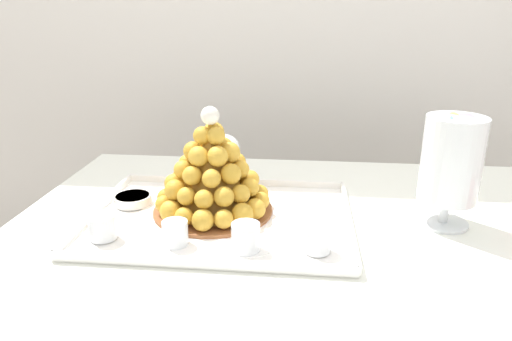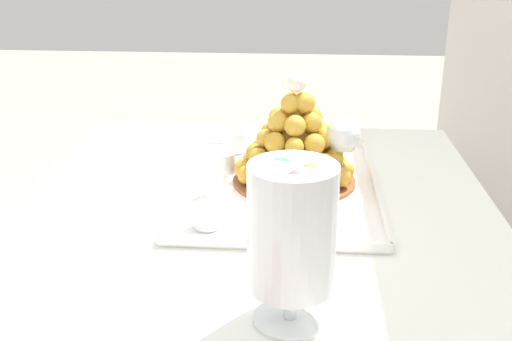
# 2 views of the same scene
# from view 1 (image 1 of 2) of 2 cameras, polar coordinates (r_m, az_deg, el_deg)

# --- Properties ---
(buffet_table) EXTENTS (1.40, 1.02, 0.75)m
(buffet_table) POSITION_cam_1_polar(r_m,az_deg,el_deg) (1.06, 7.16, -11.96)
(buffet_table) COLOR brown
(buffet_table) RESTS_ON ground_plane
(serving_tray) EXTENTS (0.59, 0.43, 0.02)m
(serving_tray) POSITION_cam_1_polar(r_m,az_deg,el_deg) (1.07, -4.42, -5.91)
(serving_tray) COLOR white
(serving_tray) RESTS_ON buffet_table
(croquembouche) EXTENTS (0.28, 0.28, 0.25)m
(croquembouche) POSITION_cam_1_polar(r_m,az_deg,el_deg) (1.07, -5.42, -0.46)
(croquembouche) COLOR brown
(croquembouche) RESTS_ON serving_tray
(dessert_cup_left) EXTENTS (0.06, 0.06, 0.05)m
(dessert_cup_left) POSITION_cam_1_polar(r_m,az_deg,el_deg) (1.02, -18.39, -6.71)
(dessert_cup_left) COLOR silver
(dessert_cup_left) RESTS_ON serving_tray
(dessert_cup_mid_left) EXTENTS (0.05, 0.05, 0.05)m
(dessert_cup_mid_left) POSITION_cam_1_polar(r_m,az_deg,el_deg) (0.96, -9.92, -7.70)
(dessert_cup_mid_left) COLOR silver
(dessert_cup_mid_left) RESTS_ON serving_tray
(dessert_cup_centre) EXTENTS (0.06, 0.06, 0.06)m
(dessert_cup_centre) POSITION_cam_1_polar(r_m,az_deg,el_deg) (0.92, -1.29, -8.31)
(dessert_cup_centre) COLOR silver
(dessert_cup_centre) RESTS_ON serving_tray
(dessert_cup_mid_right) EXTENTS (0.05, 0.05, 0.05)m
(dessert_cup_mid_right) POSITION_cam_1_polar(r_m,az_deg,el_deg) (0.93, 7.62, -8.62)
(dessert_cup_mid_right) COLOR silver
(dessert_cup_mid_right) RESTS_ON serving_tray
(creme_brulee_ramekin) EXTENTS (0.09, 0.09, 0.02)m
(creme_brulee_ramekin) POSITION_cam_1_polar(r_m,az_deg,el_deg) (1.18, -14.95, -3.39)
(creme_brulee_ramekin) COLOR white
(creme_brulee_ramekin) RESTS_ON serving_tray
(macaron_goblet) EXTENTS (0.13, 0.13, 0.26)m
(macaron_goblet) POSITION_cam_1_polar(r_m,az_deg,el_deg) (1.08, 22.94, 1.08)
(macaron_goblet) COLOR white
(macaron_goblet) RESTS_ON buffet_table
(wine_glass) EXTENTS (0.08, 0.08, 0.17)m
(wine_glass) POSITION_cam_1_polar(r_m,az_deg,el_deg) (1.16, -3.88, 2.24)
(wine_glass) COLOR silver
(wine_glass) RESTS_ON buffet_table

